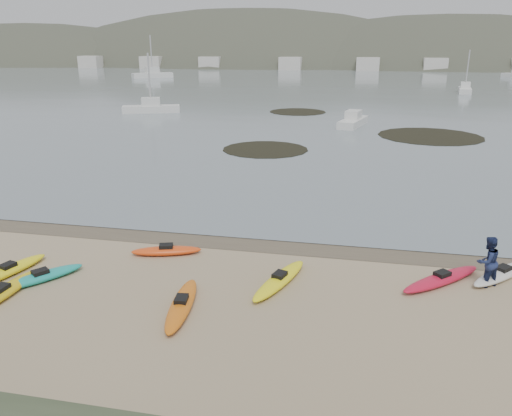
# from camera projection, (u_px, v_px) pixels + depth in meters

# --- Properties ---
(ground) EXTENTS (600.00, 600.00, 0.00)m
(ground) POSITION_uv_depth(u_px,v_px,m) (256.00, 240.00, 22.39)
(ground) COLOR tan
(ground) RESTS_ON ground
(wet_sand) EXTENTS (60.00, 60.00, 0.00)m
(wet_sand) POSITION_uv_depth(u_px,v_px,m) (255.00, 242.00, 22.11)
(wet_sand) COLOR brown
(wet_sand) RESTS_ON ground
(water) EXTENTS (1200.00, 1200.00, 0.00)m
(water) POSITION_uv_depth(u_px,v_px,m) (355.00, 57.00, 301.33)
(water) COLOR slate
(water) RESTS_ON ground
(kayaks) EXTENTS (20.66, 8.63, 0.34)m
(kayaks) POSITION_uv_depth(u_px,v_px,m) (212.00, 279.00, 18.32)
(kayaks) COLOR orange
(kayaks) RESTS_ON ground
(person_east) EXTENTS (1.16, 1.10, 1.90)m
(person_east) POSITION_uv_depth(u_px,v_px,m) (487.00, 262.00, 17.89)
(person_east) COLOR navy
(person_east) RESTS_ON ground
(kelp_mats) EXTENTS (22.71, 30.90, 0.04)m
(kelp_mats) POSITION_uv_depth(u_px,v_px,m) (351.00, 131.00, 49.70)
(kelp_mats) COLOR black
(kelp_mats) RESTS_ON water
(moored_boats) EXTENTS (97.64, 92.65, 1.39)m
(moored_boats) POSITION_uv_depth(u_px,v_px,m) (302.00, 82.00, 103.68)
(moored_boats) COLOR silver
(moored_boats) RESTS_ON ground
(far_hills) EXTENTS (550.00, 135.00, 80.00)m
(far_hills) POSITION_uv_depth(u_px,v_px,m) (448.00, 106.00, 200.31)
(far_hills) COLOR #384235
(far_hills) RESTS_ON ground
(far_town) EXTENTS (199.00, 5.00, 4.00)m
(far_town) POSITION_uv_depth(u_px,v_px,m) (368.00, 64.00, 155.45)
(far_town) COLOR beige
(far_town) RESTS_ON ground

